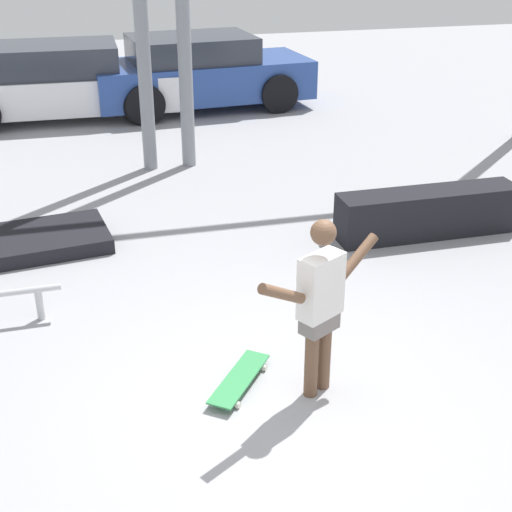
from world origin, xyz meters
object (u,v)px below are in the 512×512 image
Objects in this scene: parked_car_white at (59,82)px; skateboard at (239,379)px; grind_box at (428,213)px; skateboarder at (320,300)px; parked_car_blue at (199,73)px.

skateboard is at bearing -80.88° from parked_car_white.
grind_box is 0.50× the size of parked_car_white.
skateboard is at bearing 130.08° from skateboarder.
skateboarder is 0.34× the size of parked_car_white.
parked_car_white is at bearing 121.92° from grind_box.
parked_car_white reaches higher than skateboard.
skateboard is 9.02m from parked_car_white.
skateboard is 0.17× the size of parked_car_white.
parked_car_blue is (2.60, 0.08, 0.03)m from parked_car_white.
skateboarder reaches higher than grind_box.
skateboarder is 0.98m from skateboard.
grind_box is at bearing -82.24° from parked_car_blue.
parked_car_white is at bearing 71.87° from skateboarder.
parked_car_white is at bearing 45.35° from skateboard.
skateboarder is 0.68× the size of grind_box.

